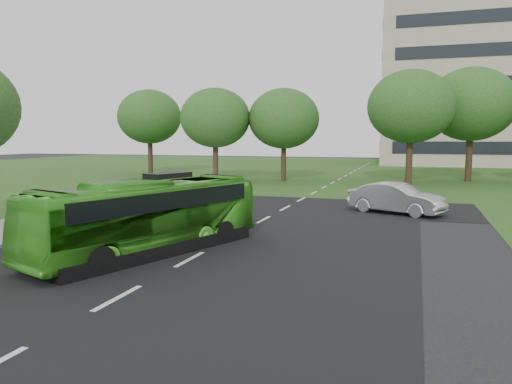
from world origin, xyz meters
TOP-DOWN VIEW (x-y plane):
  - ground at (0.00, 0.00)m, footprint 160.00×160.00m
  - street_surfaces at (-0.38, 22.75)m, footprint 120.00×120.00m
  - tree_park_a at (-10.17, 24.69)m, footprint 6.12×6.12m
  - tree_park_b at (-4.42, 26.39)m, footprint 6.18×6.18m
  - tree_park_c at (6.14, 26.96)m, footprint 7.03×7.03m
  - tree_park_d at (11.05, 30.94)m, footprint 7.44×7.44m
  - tree_park_f at (-19.72, 30.01)m, footprint 6.54×6.54m
  - bus at (-1.73, -1.48)m, footprint 4.92×9.07m
  - sedan at (5.83, 10.00)m, footprint 5.05×3.42m

SIDE VIEW (x-z plane):
  - ground at x=0.00m, z-range 0.00..0.00m
  - street_surfaces at x=-0.38m, z-range -0.05..0.10m
  - sedan at x=5.83m, z-range 0.00..1.58m
  - bus at x=-1.73m, z-range 0.00..2.48m
  - tree_park_b at x=-4.42m, z-range 1.41..9.51m
  - tree_park_a at x=-10.17m, z-range 1.45..9.58m
  - tree_park_f at x=-19.72m, z-range 1.57..10.30m
  - tree_park_c at x=6.14m, z-range 1.67..11.00m
  - tree_park_d at x=11.05m, z-range 1.74..11.58m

